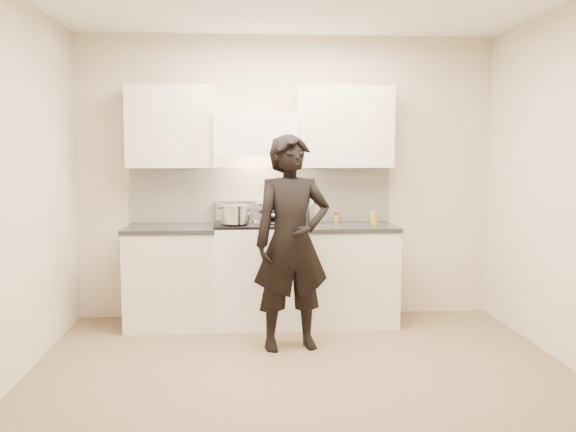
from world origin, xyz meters
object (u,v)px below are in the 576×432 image
Objects in this scene: counter_right at (345,273)px; utensil_crock at (314,212)px; stove at (257,273)px; wok at (277,208)px; person at (292,243)px.

counter_right is 0.65m from utensil_crock.
stove is 0.64m from wok.
counter_right is 2.62× the size of utensil_crock.
stove is 1.95× the size of wok.
stove is 0.55× the size of person.
stove is 2.73× the size of utensil_crock.
utensil_crock reaches higher than stove.
stove is 0.91m from person.
stove is at bearing 97.48° from person.
utensil_crock is at bearing 61.62° from person.
utensil_crock is 0.99m from person.
stove is at bearing -180.00° from counter_right.
stove is 0.80m from utensil_crock.
counter_right is at bearing -30.90° from utensil_crock.
wok reaches higher than counter_right.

